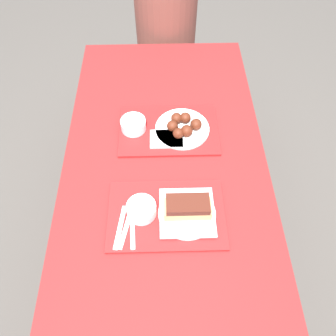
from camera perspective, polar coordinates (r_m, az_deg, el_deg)
name	(u,v)px	position (r m, az deg, el deg)	size (l,w,h in m)	color
ground_plane	(166,235)	(2.01, -0.34, -11.64)	(12.00, 12.00, 0.00)	#4C4742
picnic_table	(165,176)	(1.43, -0.47, -1.37)	(0.84, 1.62, 0.76)	maroon
picnic_bench_far	(163,72)	(2.33, -0.96, 16.45)	(0.80, 0.28, 0.46)	maroon
tray_near	(167,215)	(1.22, -0.21, -8.11)	(0.43, 0.29, 0.01)	red
tray_far	(169,130)	(1.45, 0.13, 6.60)	(0.43, 0.29, 0.01)	red
bowl_coleslaw_near	(141,209)	(1.20, -4.66, -7.13)	(0.11, 0.11, 0.05)	white
brisket_sandwich_plate	(187,210)	(1.19, 3.38, -7.26)	(0.21, 0.21, 0.09)	white
plastic_fork_near	(126,227)	(1.20, -7.28, -10.17)	(0.05, 0.17, 0.00)	white
plastic_knife_near	(132,227)	(1.20, -6.22, -10.17)	(0.03, 0.17, 0.00)	white
plastic_spoon_near	(120,227)	(1.20, -8.34, -10.17)	(0.04, 0.17, 0.00)	white
condiment_packet	(167,198)	(1.24, -0.09, -5.26)	(0.04, 0.03, 0.01)	teal
bowl_coleslaw_far	(133,124)	(1.44, -6.07, 7.61)	(0.11, 0.11, 0.05)	white
wings_plate_far	(183,126)	(1.43, 2.57, 7.25)	(0.24, 0.24, 0.06)	white
napkin_far	(166,139)	(1.41, -0.27, 5.10)	(0.14, 0.10, 0.01)	white
person_seated_across	(166,21)	(2.12, -0.37, 24.22)	(0.36, 0.36, 0.71)	brown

